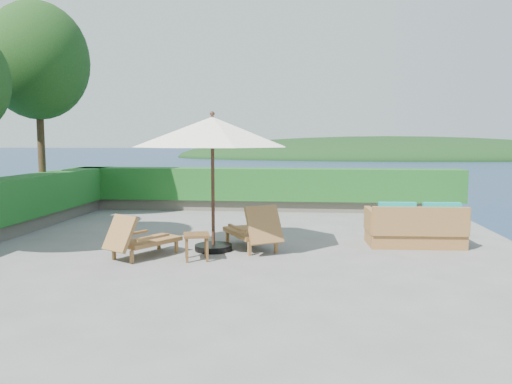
# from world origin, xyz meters

# --- Properties ---
(ground) EXTENTS (12.00, 12.00, 0.00)m
(ground) POSITION_xyz_m (0.00, 0.00, 0.00)
(ground) COLOR gray
(ground) RESTS_ON ground
(foundation) EXTENTS (12.00, 12.00, 3.00)m
(foundation) POSITION_xyz_m (0.00, 0.00, -1.55)
(foundation) COLOR #595247
(foundation) RESTS_ON ocean
(offshore_island) EXTENTS (126.00, 57.60, 12.60)m
(offshore_island) POSITION_xyz_m (25.00, 140.00, -3.00)
(offshore_island) COLOR black
(offshore_island) RESTS_ON ocean
(planter_wall_far) EXTENTS (12.00, 0.60, 0.36)m
(planter_wall_far) POSITION_xyz_m (0.00, 5.60, 0.18)
(planter_wall_far) COLOR #696154
(planter_wall_far) RESTS_ON ground
(hedge_far) EXTENTS (12.40, 0.90, 1.00)m
(hedge_far) POSITION_xyz_m (0.00, 5.60, 0.85)
(hedge_far) COLOR #154B17
(hedge_far) RESTS_ON planter_wall_far
(tree_far) EXTENTS (2.80, 2.80, 6.03)m
(tree_far) POSITION_xyz_m (-6.00, 3.20, 4.40)
(tree_far) COLOR #423119
(tree_far) RESTS_ON ground
(patio_umbrella) EXTENTS (4.04, 4.04, 2.82)m
(patio_umbrella) POSITION_xyz_m (-0.47, -0.26, 2.38)
(patio_umbrella) COLOR black
(patio_umbrella) RESTS_ON ground
(lounge_left) EXTENTS (1.30, 1.60, 0.86)m
(lounge_left) POSITION_xyz_m (-1.75, -1.00, 0.36)
(lounge_left) COLOR #9A6638
(lounge_left) RESTS_ON ground
(lounge_right) EXTENTS (1.41, 1.78, 0.96)m
(lounge_right) POSITION_xyz_m (0.34, -0.09, 0.40)
(lounge_right) COLOR #9A6638
(lounge_right) RESTS_ON ground
(side_table) EXTENTS (0.58, 0.58, 0.50)m
(side_table) POSITION_xyz_m (-0.63, -1.10, 0.41)
(side_table) COLOR brown
(side_table) RESTS_ON ground
(wicker_loveseat) EXTENTS (2.03, 1.11, 0.97)m
(wicker_loveseat) POSITION_xyz_m (3.72, 0.59, 0.38)
(wicker_loveseat) COLOR #9A6638
(wicker_loveseat) RESTS_ON ground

